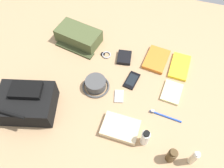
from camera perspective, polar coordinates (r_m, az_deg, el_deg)
The scene contains 16 objects.
ground_plane at distance 1.43m, azimuth -0.00°, elevation -1.13°, with size 2.64×2.02×0.02m, color tan.
backpack at distance 1.37m, azimuth -20.46°, elevation -4.36°, with size 0.35×0.30×0.16m.
toiletry_pouch at distance 1.64m, azimuth -8.35°, elevation 11.68°, with size 0.33×0.25×0.10m.
bucket_hat at distance 1.40m, azimuth -4.08°, elevation -0.07°, with size 0.17×0.17×0.07m.
lotion_bottle at distance 1.25m, azimuth 19.73°, elevation -16.92°, with size 0.03×0.03×0.13m.
cologne_bottle at distance 1.23m, azimuth 14.63°, elevation -16.88°, with size 0.05×0.05×0.11m.
toothpaste_tube at distance 1.22m, azimuth 8.26°, elevation -13.12°, with size 0.04×0.04×0.13m.
paperback_novel at distance 1.56m, azimuth 16.49°, elevation 4.22°, with size 0.13×0.21×0.02m.
travel_guidebook at distance 1.56m, azimuth 10.99°, elevation 6.05°, with size 0.16×0.22×0.02m.
cell_phone at distance 1.44m, azimuth 4.95°, elevation 0.93°, with size 0.09×0.14×0.01m.
media_player at distance 1.38m, azimuth 1.76°, elevation -3.05°, with size 0.07×0.09×0.01m.
wristwatch at distance 1.57m, azimuth -1.51°, elevation 7.31°, with size 0.07×0.06×0.01m.
toothbrush at distance 1.35m, azimuth 12.78°, elevation -7.68°, with size 0.19×0.03×0.02m.
wallet at distance 1.54m, azimuth 3.08°, elevation 6.62°, with size 0.09×0.11×0.02m, color black.
notepad at distance 1.44m, azimuth 14.69°, elevation -1.96°, with size 0.11×0.15×0.02m, color beige.
folded_towel at distance 1.28m, azimuth 2.12°, elevation -10.87°, with size 0.20×0.14×0.04m, color beige.
Camera 1 is at (-0.22, 0.72, 1.20)m, focal length 36.69 mm.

